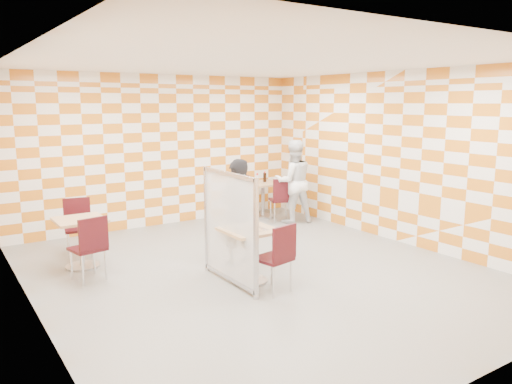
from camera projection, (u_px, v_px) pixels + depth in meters
room_shell at (238, 166)px, 7.52m from camera, size 7.00×7.00×7.00m
main_table at (250, 246)px, 6.84m from camera, size 0.70×0.70×0.75m
second_table at (263, 194)px, 10.80m from camera, size 0.70×0.70×0.75m
empty_table at (81, 234)px, 7.45m from camera, size 0.70×0.70×0.75m
chair_main_front at (278, 253)px, 6.40m from camera, size 0.50×0.51×0.92m
chair_second_front at (282, 196)px, 10.28m from camera, size 0.55×0.55×0.92m
chair_second_side at (244, 194)px, 10.54m from camera, size 0.55×0.55×0.92m
chair_empty_near at (90, 243)px, 6.84m from camera, size 0.50×0.51×0.92m
chair_empty_far at (78, 222)px, 8.07m from camera, size 0.49×0.50×0.92m
partition at (229, 228)px, 6.70m from camera, size 0.08×1.38×1.55m
man_dark at (237, 212)px, 7.58m from camera, size 0.63×0.44×1.62m
man_white at (293, 182)px, 10.23m from camera, size 0.98×0.86×1.71m
pizza_on_foil at (250, 228)px, 6.78m from camera, size 0.40×0.40×0.04m
sport_bottle at (257, 178)px, 10.76m from camera, size 0.06×0.06×0.20m
soda_bottle at (265, 177)px, 10.82m from camera, size 0.07×0.07×0.23m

